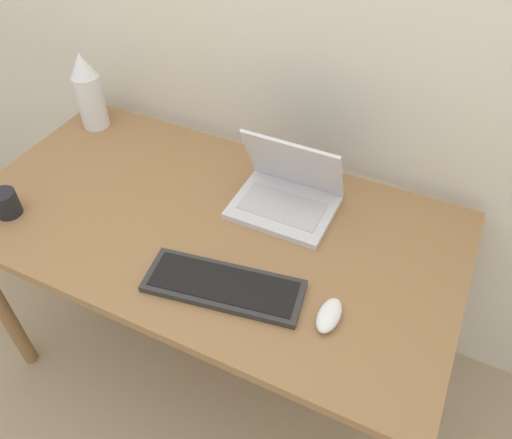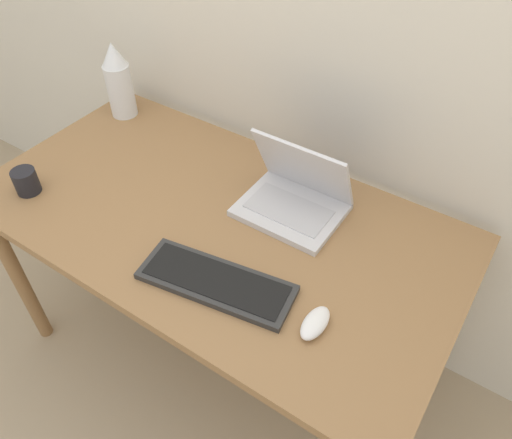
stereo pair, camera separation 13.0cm
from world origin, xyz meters
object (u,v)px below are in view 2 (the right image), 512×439
(mouse, at_px, (315,323))
(vase, at_px, (118,81))
(laptop, at_px, (295,195))
(keyboard, at_px, (216,282))
(mug, at_px, (26,181))

(mouse, distance_m, vase, 1.13)
(laptop, bearing_deg, keyboard, -92.97)
(laptop, relative_size, keyboard, 0.69)
(keyboard, distance_m, mug, 0.70)
(mug, bearing_deg, vase, 98.12)
(vase, bearing_deg, keyboard, -30.74)
(mug, bearing_deg, keyboard, 2.24)
(mouse, relative_size, mug, 1.38)
(keyboard, distance_m, vase, 0.90)
(laptop, distance_m, mug, 0.81)
(laptop, height_order, mug, laptop)
(laptop, height_order, vase, vase)
(keyboard, relative_size, mouse, 3.93)
(keyboard, bearing_deg, laptop, 87.03)
(mug, bearing_deg, laptop, 28.31)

